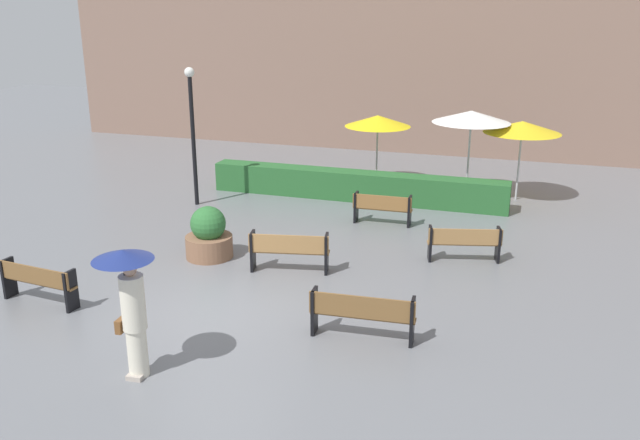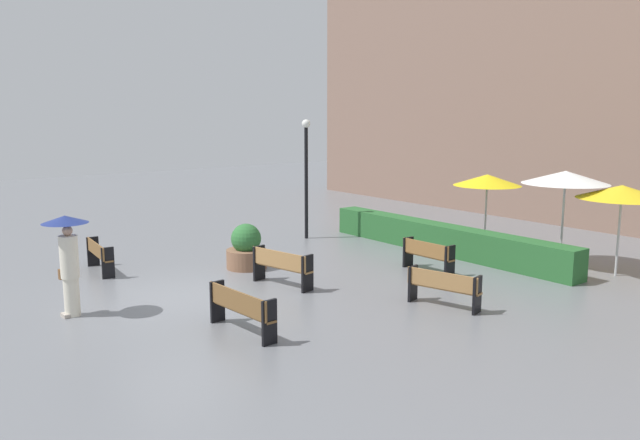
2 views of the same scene
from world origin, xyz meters
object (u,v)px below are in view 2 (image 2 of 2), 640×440
Objects in this scene: bench_mid_center at (281,265)px; lamp_post at (306,166)px; planter_pot at (246,249)px; bench_far_right at (443,286)px; patio_umbrella_white at (565,177)px; patio_umbrella_yellow_far at (622,192)px; bench_near_left at (99,254)px; pedestrian_with_umbrella at (68,252)px; bench_back_row at (427,254)px; patio_umbrella_yellow at (487,180)px; bench_near_right at (240,307)px.

lamp_post is (-4.44, 4.05, 1.91)m from bench_mid_center.
lamp_post is (-2.34, 3.78, 1.92)m from planter_pot.
patio_umbrella_white is (-0.53, 5.42, 2.00)m from bench_far_right.
patio_umbrella_white is 1.51m from patio_umbrella_yellow_far.
bench_near_left is 7.40m from lamp_post.
lamp_post is 1.67× the size of patio_umbrella_yellow_far.
pedestrian_with_umbrella reaches higher than bench_near_left.
bench_back_row reaches higher than bench_far_right.
patio_umbrella_yellow is at bearing 88.99° from bench_mid_center.
patio_umbrella_white reaches higher than patio_umbrella_yellow_far.
bench_mid_center is 1.06× the size of bench_far_right.
bench_near_right is 0.89× the size of pedestrian_with_umbrella.
bench_near_right is at bearing -80.22° from bench_back_row.
bench_back_row is at bearing -74.29° from patio_umbrella_yellow.
lamp_post is (-6.76, 6.59, 1.92)m from bench_near_right.
pedestrian_with_umbrella is at bearing -113.56° from patio_umbrella_yellow_far.
bench_mid_center is (4.13, 3.08, 0.03)m from bench_near_left.
bench_far_right is at bearing 73.60° from bench_near_right.
bench_near_left is 13.79m from patio_umbrella_yellow_far.
pedestrian_with_umbrella is at bearing -94.37° from patio_umbrella_yellow.
patio_umbrella_yellow is 2.99m from patio_umbrella_white.
lamp_post is (-0.31, 7.14, 1.94)m from bench_near_left.
lamp_post is 8.17m from patio_umbrella_white.
lamp_post is 5.87m from patio_umbrella_yellow.
pedestrian_with_umbrella is at bearing -144.16° from bench_near_right.
bench_near_right is 1.53× the size of planter_pot.
patio_umbrella_yellow_far is at bearing 9.11° from patio_umbrella_white.
bench_back_row is 0.75× the size of pedestrian_with_umbrella.
lamp_post is at bearing 178.64° from bench_back_row.
pedestrian_with_umbrella reaches higher than bench_mid_center.
patio_umbrella_white is at bearing -170.89° from patio_umbrella_yellow_far.
patio_umbrella_white reaches higher than planter_pot.
planter_pot is (-2.10, 0.27, -0.00)m from bench_mid_center.
lamp_post is at bearing -141.33° from patio_umbrella_yellow.
patio_umbrella_yellow is at bearing 105.71° from bench_back_row.
patio_umbrella_yellow is at bearing 73.26° from planter_pot.
bench_back_row is at bearing 47.78° from planter_pot.
bench_back_row is 1.29× the size of planter_pot.
bench_near_right is at bearing -47.58° from bench_mid_center.
planter_pot is at bearing 58.86° from bench_near_left.
pedestrian_with_umbrella is 1.72× the size of planter_pot.
pedestrian_with_umbrella is (-0.82, -4.80, 0.83)m from bench_mid_center.
bench_near_right is at bearing 4.88° from bench_near_left.
lamp_post is at bearing -156.86° from patio_umbrella_white.
lamp_post reaches higher than pedestrian_with_umbrella.
planter_pot reaches higher than bench_far_right.
bench_far_right is 8.03m from pedestrian_with_umbrella.
patio_umbrella_yellow is (4.27, 10.80, 1.63)m from bench_near_left.
bench_mid_center is at bearing -107.08° from bench_back_row.
bench_near_left is 0.44× the size of lamp_post.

